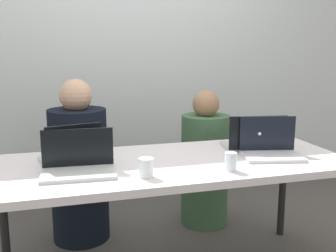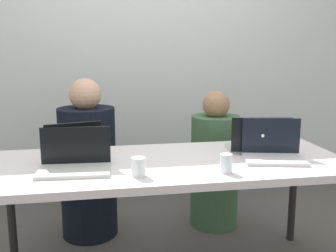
{
  "view_description": "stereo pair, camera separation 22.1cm",
  "coord_description": "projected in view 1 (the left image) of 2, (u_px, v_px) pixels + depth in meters",
  "views": [
    {
      "loc": [
        -0.6,
        -2.0,
        1.33
      ],
      "look_at": [
        0.0,
        0.08,
        0.91
      ],
      "focal_mm": 42.0,
      "sensor_mm": 36.0,
      "label": 1
    },
    {
      "loc": [
        -0.38,
        -2.05,
        1.33
      ],
      "look_at": [
        0.0,
        0.08,
        0.91
      ],
      "focal_mm": 42.0,
      "sensor_mm": 36.0,
      "label": 2
    }
  ],
  "objects": [
    {
      "name": "laptop_back_left",
      "position": [
        71.0,
        154.0,
        2.12
      ],
      "size": [
        0.34,
        0.29,
        0.22
      ],
      "rotation": [
        0.0,
        0.0,
        3.37
      ],
      "color": "#B2B9B5",
      "rests_on": "desk"
    },
    {
      "name": "desk",
      "position": [
        172.0,
        170.0,
        2.18
      ],
      "size": [
        1.97,
        0.79,
        0.73
      ],
      "color": "silver",
      "rests_on": "ground"
    },
    {
      "name": "person_on_right",
      "position": [
        205.0,
        165.0,
        3.0
      ],
      "size": [
        0.44,
        0.44,
        1.04
      ],
      "rotation": [
        0.0,
        0.0,
        3.39
      ],
      "color": "#3A5D3E",
      "rests_on": "ground"
    },
    {
      "name": "laptop_back_right",
      "position": [
        254.0,
        142.0,
        2.41
      ],
      "size": [
        0.38,
        0.28,
        0.22
      ],
      "rotation": [
        0.0,
        0.0,
        2.98
      ],
      "color": "#B2B8B4",
      "rests_on": "desk"
    },
    {
      "name": "water_glass_left",
      "position": [
        146.0,
        169.0,
        1.88
      ],
      "size": [
        0.07,
        0.07,
        0.09
      ],
      "color": "white",
      "rests_on": "desk"
    },
    {
      "name": "water_glass_right",
      "position": [
        231.0,
        163.0,
        1.98
      ],
      "size": [
        0.06,
        0.06,
        0.09
      ],
      "color": "silver",
      "rests_on": "desk"
    },
    {
      "name": "back_wall",
      "position": [
        126.0,
        60.0,
        3.41
      ],
      "size": [
        5.12,
        0.1,
        2.48
      ],
      "primitive_type": "cube",
      "color": "silver",
      "rests_on": "ground"
    },
    {
      "name": "laptop_front_left",
      "position": [
        78.0,
        164.0,
        1.94
      ],
      "size": [
        0.37,
        0.26,
        0.21
      ],
      "rotation": [
        0.0,
        0.0,
        -0.06
      ],
      "color": "silver",
      "rests_on": "desk"
    },
    {
      "name": "person_on_left",
      "position": [
        79.0,
        170.0,
        2.74
      ],
      "size": [
        0.44,
        0.44,
        1.14
      ],
      "rotation": [
        0.0,
        0.0,
        3.27
      ],
      "color": "black",
      "rests_on": "ground"
    },
    {
      "name": "laptop_front_right",
      "position": [
        270.0,
        148.0,
        2.25
      ],
      "size": [
        0.37,
        0.3,
        0.22
      ],
      "rotation": [
        0.0,
        0.0,
        -0.22
      ],
      "color": "silver",
      "rests_on": "desk"
    }
  ]
}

